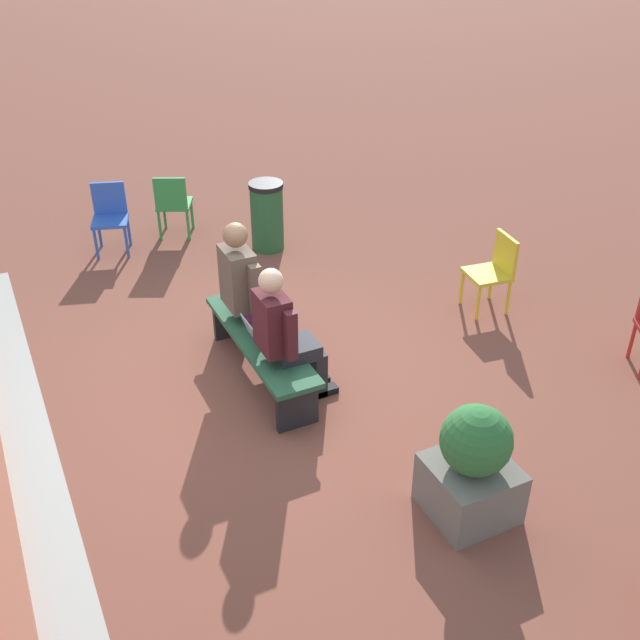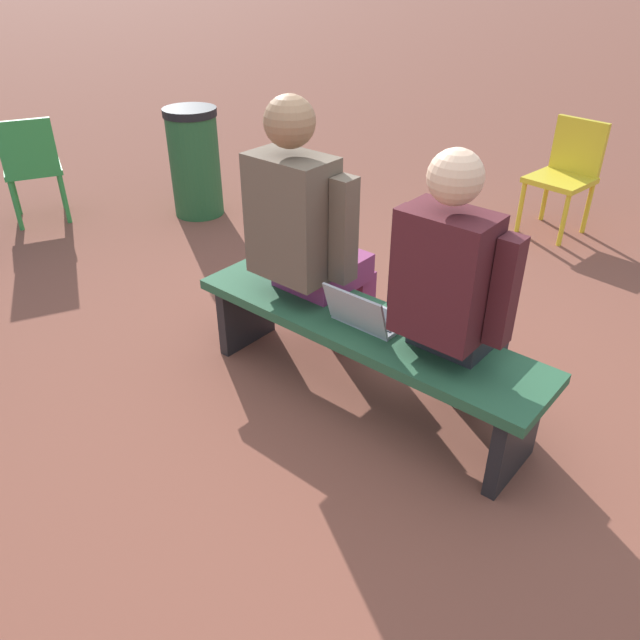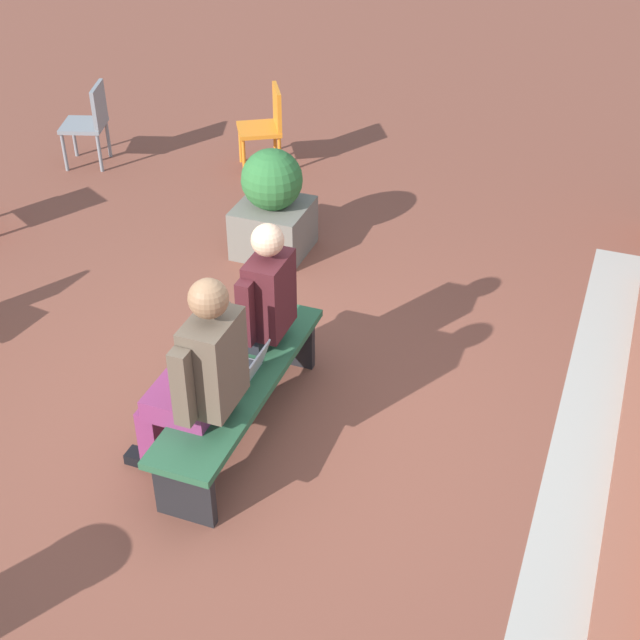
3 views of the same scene
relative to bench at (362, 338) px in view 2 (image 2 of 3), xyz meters
The scene contains 8 objects.
ground_plane 0.38m from the bench, 129.23° to the left, with size 60.00×60.00×0.00m, color brown.
bench is the anchor object (origin of this frame).
person_student 0.55m from the bench, behind, with size 0.54×0.68×1.34m.
person_adult 0.56m from the bench, 10.25° to the right, with size 0.59×0.74×1.42m.
laptop 0.15m from the bench, 154.41° to the left, with size 0.32×0.29×0.21m.
plastic_chair_near_bench_left 3.35m from the bench, ahead, with size 0.56×0.56×0.84m.
plastic_chair_foreground 2.71m from the bench, 87.69° to the right, with size 0.47×0.47×0.84m.
litter_bin 2.76m from the bench, 23.73° to the right, with size 0.42×0.42×0.86m.
Camera 2 is at (-1.35, 1.91, 1.97)m, focal length 35.00 mm.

